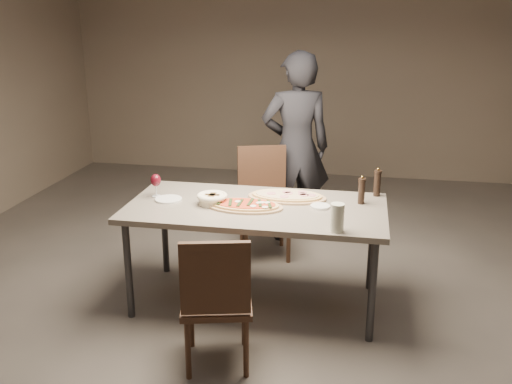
% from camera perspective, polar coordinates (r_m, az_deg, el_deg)
% --- Properties ---
extents(room, '(7.00, 7.00, 7.00)m').
position_cam_1_polar(room, '(3.81, 0.00, 7.89)').
color(room, '#564F4A').
rests_on(room, ground).
extents(dining_table, '(1.80, 0.90, 0.75)m').
position_cam_1_polar(dining_table, '(4.00, 0.00, -2.14)').
color(dining_table, slate).
rests_on(dining_table, ground).
extents(zucchini_pizza, '(0.53, 0.29, 0.05)m').
position_cam_1_polar(zucchini_pizza, '(3.93, -1.06, -1.35)').
color(zucchini_pizza, tan).
rests_on(zucchini_pizza, dining_table).
extents(ham_pizza, '(0.57, 0.31, 0.04)m').
position_cam_1_polar(ham_pizza, '(4.13, 3.13, -0.42)').
color(ham_pizza, tan).
rests_on(ham_pizza, dining_table).
extents(bread_basket, '(0.22, 0.22, 0.08)m').
position_cam_1_polar(bread_basket, '(4.00, -4.40, -0.61)').
color(bread_basket, '#EEE3C1').
rests_on(bread_basket, dining_table).
extents(oil_dish, '(0.14, 0.14, 0.02)m').
position_cam_1_polar(oil_dish, '(3.96, 6.44, -1.44)').
color(oil_dish, white).
rests_on(oil_dish, dining_table).
extents(pepper_mill_left, '(0.05, 0.05, 0.20)m').
position_cam_1_polar(pepper_mill_left, '(4.06, 10.51, 0.14)').
color(pepper_mill_left, black).
rests_on(pepper_mill_left, dining_table).
extents(pepper_mill_right, '(0.06, 0.06, 0.21)m').
position_cam_1_polar(pepper_mill_right, '(4.25, 12.04, 0.92)').
color(pepper_mill_right, black).
rests_on(pepper_mill_right, dining_table).
extents(carafe, '(0.09, 0.09, 0.18)m').
position_cam_1_polar(carafe, '(3.53, 8.12, -2.55)').
color(carafe, silver).
rests_on(carafe, dining_table).
extents(wine_glass, '(0.08, 0.08, 0.17)m').
position_cam_1_polar(wine_glass, '(4.20, -10.00, 1.09)').
color(wine_glass, silver).
rests_on(wine_glass, dining_table).
extents(side_plate, '(0.19, 0.19, 0.01)m').
position_cam_1_polar(side_plate, '(4.14, -8.74, -0.72)').
color(side_plate, white).
rests_on(side_plate, dining_table).
extents(chair_near, '(0.49, 0.49, 0.87)m').
position_cam_1_polar(chair_near, '(3.34, -4.00, -10.35)').
color(chair_near, '#3E271A').
rests_on(chair_near, ground).
extents(chair_far, '(0.55, 0.55, 0.93)m').
position_cam_1_polar(chair_far, '(4.93, 0.74, -0.31)').
color(chair_far, '#3E271A').
rests_on(chair_far, ground).
extents(diner, '(0.73, 0.59, 1.73)m').
position_cam_1_polar(diner, '(5.16, 4.01, 4.40)').
color(diner, black).
rests_on(diner, ground).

